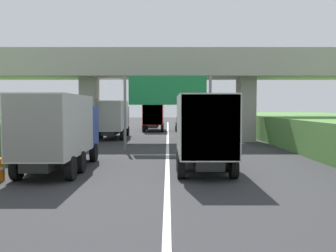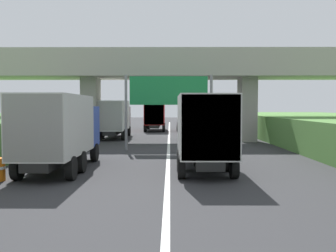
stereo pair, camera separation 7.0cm
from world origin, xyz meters
name	(u,v)px [view 2 (the right image)]	position (x,y,z in m)	size (l,w,h in m)	color
lane_centre_stripe	(169,149)	(0.00, 24.42, 0.00)	(0.20, 88.85, 0.01)	white
overpass_bridge	(169,74)	(0.00, 30.53, 5.66)	(40.00, 4.80, 7.55)	#9E998E
overhead_highway_sign	(169,95)	(0.00, 23.90, 3.70)	(5.88, 0.18, 5.05)	slate
truck_silver	(115,117)	(-5.02, 33.46, 1.93)	(2.44, 7.30, 3.44)	black
truck_white	(203,128)	(1.63, 16.31, 1.93)	(2.44, 7.30, 3.44)	black
truck_blue	(61,128)	(-4.90, 15.94, 1.93)	(2.44, 7.30, 3.44)	black
truck_red	(155,115)	(-1.72, 44.10, 1.93)	(2.44, 7.30, 3.44)	black
car_black	(185,124)	(1.83, 43.12, 0.86)	(1.86, 4.10, 1.72)	black
construction_barrel_3	(36,155)	(-6.67, 17.68, 0.46)	(0.57, 0.57, 0.90)	orange
construction_barrel_4	(64,147)	(-6.45, 21.83, 0.46)	(0.57, 0.57, 0.90)	orange
construction_barrel_5	(79,141)	(-6.57, 25.98, 0.46)	(0.57, 0.57, 0.90)	orange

